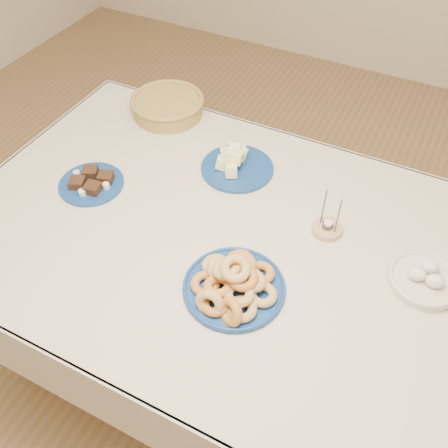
# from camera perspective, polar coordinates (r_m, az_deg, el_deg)

# --- Properties ---
(ground) EXTENTS (5.00, 5.00, 0.00)m
(ground) POSITION_cam_1_polar(r_m,az_deg,el_deg) (2.11, 0.64, -15.16)
(ground) COLOR brown
(ground) RESTS_ON ground
(dining_table) EXTENTS (1.71, 1.11, 0.75)m
(dining_table) POSITION_cam_1_polar(r_m,az_deg,el_deg) (1.57, 0.83, -3.98)
(dining_table) COLOR brown
(dining_table) RESTS_ON ground
(donut_platter) EXTENTS (0.31, 0.31, 0.13)m
(donut_platter) POSITION_cam_1_polar(r_m,az_deg,el_deg) (1.34, 1.08, -6.97)
(donut_platter) COLOR navy
(donut_platter) RESTS_ON dining_table
(melon_plate) EXTENTS (0.27, 0.27, 0.09)m
(melon_plate) POSITION_cam_1_polar(r_m,az_deg,el_deg) (1.70, 1.29, 6.93)
(melon_plate) COLOR navy
(melon_plate) RESTS_ON dining_table
(brownie_plate) EXTENTS (0.25, 0.25, 0.04)m
(brownie_plate) POSITION_cam_1_polar(r_m,az_deg,el_deg) (1.69, -14.92, 4.59)
(brownie_plate) COLOR navy
(brownie_plate) RESTS_ON dining_table
(wicker_basket) EXTENTS (0.28, 0.28, 0.07)m
(wicker_basket) POSITION_cam_1_polar(r_m,az_deg,el_deg) (1.95, -6.46, 13.30)
(wicker_basket) COLOR olive
(wicker_basket) RESTS_ON dining_table
(candle_holder) EXTENTS (0.11, 0.11, 0.15)m
(candle_holder) POSITION_cam_1_polar(r_m,az_deg,el_deg) (1.52, 11.70, -0.50)
(candle_holder) COLOR tan
(candle_holder) RESTS_ON dining_table
(egg_bowl) EXTENTS (0.22, 0.22, 0.06)m
(egg_bowl) POSITION_cam_1_polar(r_m,az_deg,el_deg) (1.46, 21.93, -5.85)
(egg_bowl) COLOR beige
(egg_bowl) RESTS_ON dining_table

